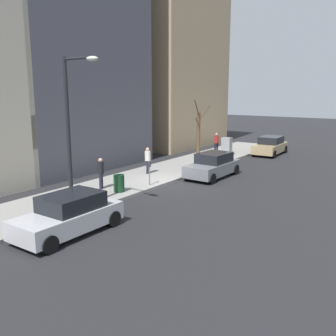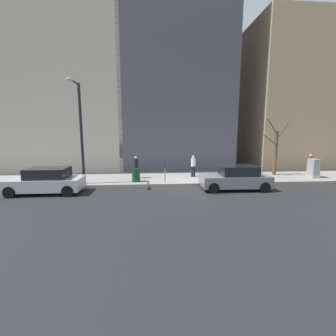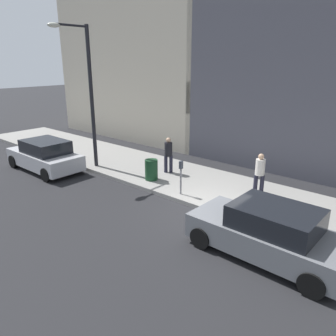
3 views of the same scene
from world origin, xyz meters
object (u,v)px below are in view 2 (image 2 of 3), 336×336
at_px(pedestrian_near_meter, 310,163).
at_px(office_tower_left, 288,99).
at_px(parked_car_grey, 235,178).
at_px(parked_car_silver, 46,181).
at_px(bare_tree, 275,151).
at_px(office_tower_right, 72,99).
at_px(pedestrian_midblock, 193,165).
at_px(office_block_center, 174,53).
at_px(pedestrian_far_corner, 136,166).
at_px(utility_box, 313,168).
at_px(parking_meter, 165,171).
at_px(trash_bin, 136,175).
at_px(streetlamp, 80,125).

height_order(pedestrian_near_meter, office_tower_left, office_tower_left).
xyz_separation_m(parked_car_grey, parked_car_silver, (-0.03, 11.46, 0.00)).
relative_size(bare_tree, pedestrian_near_meter, 2.72).
bearing_deg(parked_car_grey, office_tower_left, -40.28).
height_order(bare_tree, office_tower_right, office_tower_right).
bearing_deg(pedestrian_midblock, office_block_center, -116.14).
relative_size(pedestrian_far_corner, office_block_center, 0.07).
height_order(parked_car_silver, pedestrian_midblock, pedestrian_midblock).
height_order(utility_box, bare_tree, bare_tree).
height_order(parking_meter, utility_box, utility_box).
distance_m(trash_bin, pedestrian_near_meter, 14.14).
relative_size(parking_meter, office_block_center, 0.06).
xyz_separation_m(parked_car_grey, office_tower_left, (11.97, -10.48, 6.59)).
xyz_separation_m(parking_meter, office_tower_left, (10.33, -14.81, 6.34)).
relative_size(streetlamp, pedestrian_far_corner, 3.92).
xyz_separation_m(bare_tree, office_block_center, (8.27, 7.39, 9.86)).
distance_m(parking_meter, office_tower_left, 19.14).
distance_m(streetlamp, office_tower_right, 12.36).
bearing_deg(parking_meter, streetlamp, 91.75).
relative_size(utility_box, trash_bin, 1.59).
bearing_deg(parked_car_grey, streetlamp, 82.35).
bearing_deg(pedestrian_near_meter, office_tower_left, -86.47).
height_order(pedestrian_far_corner, office_block_center, office_block_center).
distance_m(parking_meter, bare_tree, 9.31).
bearing_deg(office_tower_right, trash_bin, -144.98).
height_order(parking_meter, office_tower_right, office_tower_right).
xyz_separation_m(streetlamp, pedestrian_far_corner, (1.84, -3.39, -2.93)).
relative_size(parked_car_silver, office_block_center, 0.18).
distance_m(bare_tree, trash_bin, 11.23).
bearing_deg(parked_car_silver, office_tower_left, -61.58).
bearing_deg(utility_box, parked_car_silver, 97.74).
bearing_deg(pedestrian_far_corner, office_block_center, 34.56).
xyz_separation_m(parked_car_silver, trash_bin, (2.12, -5.12, -0.14)).
distance_m(parked_car_grey, trash_bin, 6.68).
xyz_separation_m(bare_tree, office_tower_right, (8.97, 18.47, 5.07)).
xyz_separation_m(trash_bin, office_tower_right, (10.65, 7.46, 6.54)).
bearing_deg(parked_car_grey, trash_bin, 72.66).
relative_size(streetlamp, bare_tree, 1.44).
relative_size(pedestrian_near_meter, pedestrian_midblock, 1.00).
bearing_deg(utility_box, streetlamp, 93.46).
height_order(parked_car_grey, streetlamp, streetlamp).
height_order(parked_car_silver, streetlamp, streetlamp).
xyz_separation_m(utility_box, office_block_center, (9.54, 9.77, 11.08)).
bearing_deg(office_tower_right, pedestrian_far_corner, -141.89).
bearing_deg(office_tower_right, bare_tree, -115.91).
relative_size(utility_box, pedestrian_near_meter, 0.86).
relative_size(parking_meter, utility_box, 0.94).
height_order(pedestrian_midblock, pedestrian_far_corner, same).
bearing_deg(utility_box, bare_tree, 61.88).
height_order(parked_car_grey, parked_car_silver, same).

